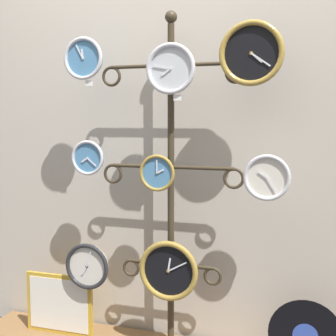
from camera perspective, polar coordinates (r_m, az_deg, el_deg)
The scene contains 14 objects.
shop_wall at distance 2.58m, azimuth 1.44°, elevation 8.70°, with size 4.40×0.04×2.80m.
display_stand at distance 2.50m, azimuth 0.35°, elevation -7.99°, with size 0.77×0.32×1.82m.
clock_top_left at distance 2.52m, azimuth -10.25°, elevation 13.00°, with size 0.22×0.04×0.22m.
clock_top_center at distance 2.33m, azimuth 0.34°, elevation 12.01°, with size 0.25×0.04×0.25m.
clock_top_right at distance 2.27m, azimuth 10.14°, elevation 13.61°, with size 0.30×0.04×0.30m.
clock_middle_left at distance 2.52m, azimuth -9.73°, elevation 1.24°, with size 0.19×0.04×0.19m.
clock_middle_center at distance 2.36m, azimuth -1.30°, elevation -0.60°, with size 0.19×0.04×0.19m.
clock_middle_right at distance 2.24m, azimuth 11.97°, elevation -1.15°, with size 0.22×0.04×0.22m.
clock_bottom_left at distance 2.62m, azimuth -9.81°, elevation -11.71°, with size 0.26×0.04×0.26m.
clock_bottom_center at distance 2.45m, azimuth 0.07°, elevation -12.41°, with size 0.32×0.04×0.32m.
vinyl_record at distance 2.48m, azimuth 16.39°, elevation -19.02°, with size 0.36×0.01×0.36m.
picture_frame at distance 2.83m, azimuth -13.11°, elevation -15.85°, with size 0.41×0.02×0.34m.
price_tag_upper at distance 2.49m, azimuth -9.60°, elevation 10.17°, with size 0.04×0.00×0.03m.
price_tag_mid at distance 2.31m, azimuth 1.15°, elevation 8.57°, with size 0.04×0.00×0.03m.
Camera 1 is at (0.72, -1.90, 1.28)m, focal length 50.00 mm.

